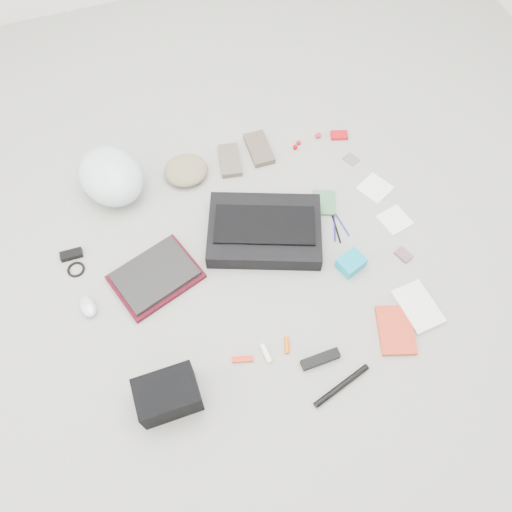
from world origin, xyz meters
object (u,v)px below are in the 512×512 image
object	(u,v)px
laptop	(155,275)
camera_bag	(168,395)
bike_helmet	(111,176)
accordion_wallet	(351,263)
book_red	(396,330)
messenger_bag	(265,231)

from	to	relation	value
laptop	camera_bag	bearing A→B (deg)	-116.50
bike_helmet	accordion_wallet	world-z (taller)	bike_helmet
laptop	camera_bag	xyz separation A→B (m)	(-0.07, -0.52, 0.04)
accordion_wallet	book_red	bearing A→B (deg)	-101.36
bike_helmet	camera_bag	distance (m)	1.03
bike_helmet	book_red	world-z (taller)	bike_helmet
bike_helmet	camera_bag	xyz separation A→B (m)	(-0.00, -1.03, -0.03)
camera_bag	messenger_bag	bearing A→B (deg)	44.68
accordion_wallet	laptop	bearing A→B (deg)	145.47
laptop	accordion_wallet	distance (m)	0.83
camera_bag	accordion_wallet	world-z (taller)	camera_bag
laptop	accordion_wallet	xyz separation A→B (m)	(0.80, -0.22, -0.01)
camera_bag	book_red	distance (m)	0.92
messenger_bag	book_red	distance (m)	0.69
camera_bag	accordion_wallet	size ratio (longest dim) A/B	2.07
laptop	book_red	world-z (taller)	laptop
laptop	book_red	xyz separation A→B (m)	(0.85, -0.55, -0.02)
camera_bag	accordion_wallet	bearing A→B (deg)	19.09
bike_helmet	accordion_wallet	bearing A→B (deg)	-59.67
messenger_bag	accordion_wallet	size ratio (longest dim) A/B	4.57
laptop	book_red	size ratio (longest dim) A/B	1.53
messenger_bag	accordion_wallet	xyz separation A→B (m)	(0.30, -0.27, -0.01)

